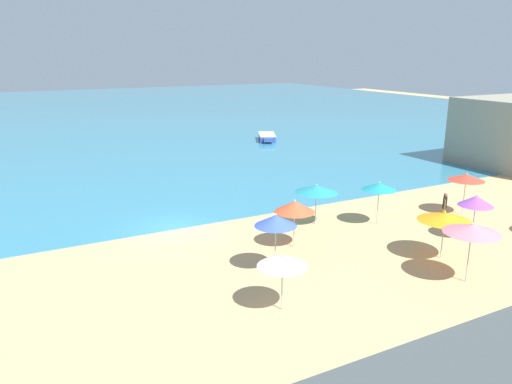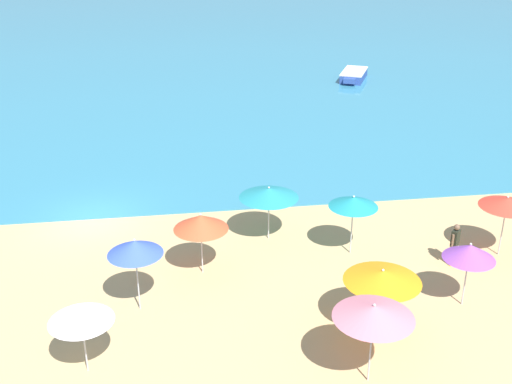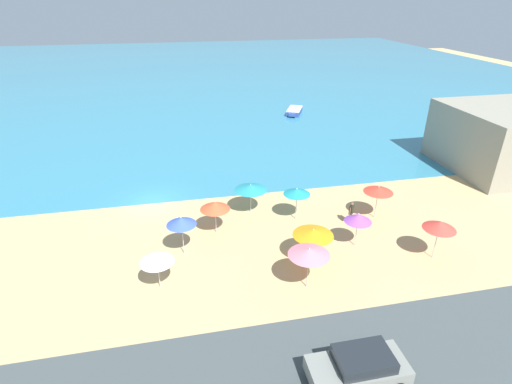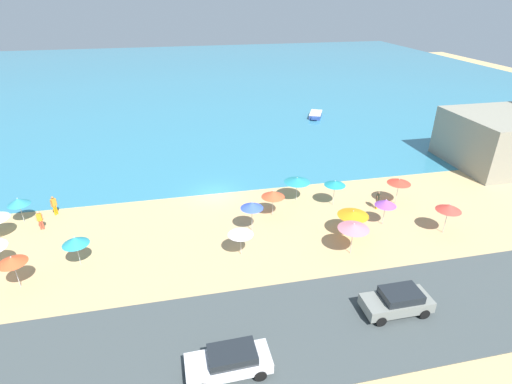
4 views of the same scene
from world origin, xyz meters
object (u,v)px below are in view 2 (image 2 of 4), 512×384
at_px(beach_umbrella_11, 269,193).
at_px(beach_umbrella_13, 507,202).
at_px(beach_umbrella_1, 353,202).
at_px(beach_umbrella_7, 201,222).
at_px(beach_umbrella_0, 374,312).
at_px(beach_umbrella_4, 135,247).
at_px(beach_umbrella_6, 470,252).
at_px(beach_umbrella_5, 81,316).
at_px(beach_umbrella_14, 383,276).
at_px(bather_2, 455,242).
at_px(skiff_nearshore, 354,75).

height_order(beach_umbrella_11, beach_umbrella_13, beach_umbrella_13).
relative_size(beach_umbrella_1, beach_umbrella_13, 0.98).
bearing_deg(beach_umbrella_7, beach_umbrella_0, -57.23).
xyz_separation_m(beach_umbrella_4, beach_umbrella_6, (10.84, -1.32, -0.31)).
distance_m(beach_umbrella_1, beach_umbrella_5, 11.07).
distance_m(beach_umbrella_7, beach_umbrella_14, 6.86).
xyz_separation_m(beach_umbrella_5, beach_umbrella_7, (3.70, 5.03, 0.15)).
bearing_deg(bather_2, beach_umbrella_4, -173.93).
height_order(beach_umbrella_14, skiff_nearshore, beach_umbrella_14).
distance_m(beach_umbrella_0, beach_umbrella_5, 8.13).
relative_size(beach_umbrella_13, skiff_nearshore, 0.60).
relative_size(beach_umbrella_1, beach_umbrella_11, 1.03).
distance_m(beach_umbrella_6, beach_umbrella_14, 3.44).
bearing_deg(beach_umbrella_1, beach_umbrella_5, -149.24).
bearing_deg(beach_umbrella_13, beach_umbrella_11, 163.15).
bearing_deg(bather_2, skiff_nearshore, 81.30).
height_order(beach_umbrella_7, skiff_nearshore, beach_umbrella_7).
bearing_deg(beach_umbrella_5, beach_umbrella_0, -11.29).
bearing_deg(beach_umbrella_0, beach_umbrella_6, 36.92).
distance_m(beach_umbrella_11, beach_umbrella_13, 9.03).
relative_size(beach_umbrella_4, beach_umbrella_11, 1.12).
bearing_deg(beach_umbrella_0, beach_umbrella_13, 41.03).
xyz_separation_m(beach_umbrella_7, beach_umbrella_14, (5.30, -4.35, -0.07)).
xyz_separation_m(beach_umbrella_6, bather_2, (0.78, 2.55, -1.08)).
height_order(beach_umbrella_0, beach_umbrella_11, beach_umbrella_0).
bearing_deg(beach_umbrella_0, beach_umbrella_1, 77.94).
height_order(beach_umbrella_7, bather_2, beach_umbrella_7).
bearing_deg(beach_umbrella_6, beach_umbrella_7, 158.58).
distance_m(beach_umbrella_4, beach_umbrella_11, 6.70).
bearing_deg(beach_umbrella_7, beach_umbrella_14, -39.42).
xyz_separation_m(beach_umbrella_6, skiff_nearshore, (5.03, 30.37, -1.63)).
bearing_deg(beach_umbrella_14, beach_umbrella_13, 33.00).
relative_size(beach_umbrella_6, beach_umbrella_7, 0.98).
relative_size(beach_umbrella_0, beach_umbrella_14, 1.07).
height_order(beach_umbrella_6, bather_2, beach_umbrella_6).
bearing_deg(beach_umbrella_14, beach_umbrella_0, -114.55).
bearing_deg(beach_umbrella_13, beach_umbrella_0, -138.97).
bearing_deg(beach_umbrella_14, beach_umbrella_6, 16.65).
relative_size(beach_umbrella_6, beach_umbrella_13, 0.95).
bearing_deg(beach_umbrella_1, beach_umbrella_13, -9.65).
bearing_deg(beach_umbrella_5, beach_umbrella_13, 17.18).
distance_m(beach_umbrella_0, beach_umbrella_14, 2.51).
bearing_deg(beach_umbrella_11, beach_umbrella_0, -80.94).
xyz_separation_m(beach_umbrella_6, beach_umbrella_7, (-8.59, 3.37, 0.03)).
height_order(beach_umbrella_14, bather_2, beach_umbrella_14).
height_order(beach_umbrella_5, skiff_nearshore, beach_umbrella_5).
xyz_separation_m(beach_umbrella_6, beach_umbrella_14, (-3.29, -0.98, -0.04)).
bearing_deg(beach_umbrella_0, bather_2, 48.67).
relative_size(beach_umbrella_0, beach_umbrella_13, 1.04).
bearing_deg(beach_umbrella_13, beach_umbrella_7, 178.31).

